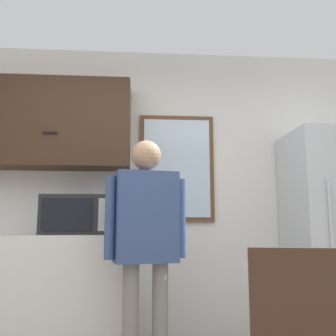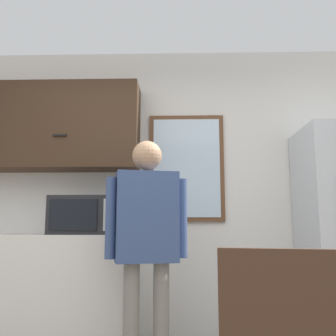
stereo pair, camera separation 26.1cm
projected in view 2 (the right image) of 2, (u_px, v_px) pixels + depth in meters
The scene contains 6 objects.
back_wall at pixel (155, 189), 3.54m from camera, with size 6.00×0.06×2.70m.
counter at pixel (10, 291), 3.09m from camera, with size 2.06×0.65×0.93m.
upper_cabinets at pixel (28, 127), 3.47m from camera, with size 2.06×0.36×0.80m.
microwave at pixel (86, 215), 3.08m from camera, with size 0.53×0.41×0.31m.
person at pixel (147, 230), 2.60m from camera, with size 0.56×0.31×1.60m.
window at pixel (187, 168), 3.52m from camera, with size 0.70×0.05×1.01m.
Camera 2 is at (0.22, -1.46, 0.99)m, focal length 40.00 mm.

